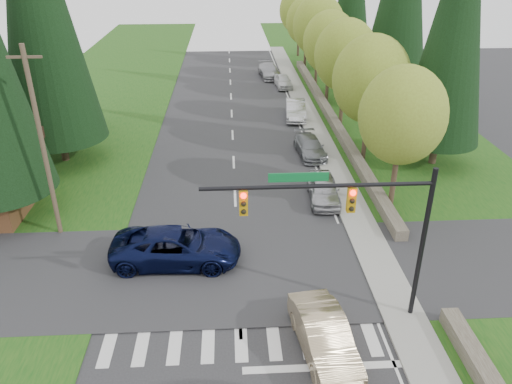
{
  "coord_description": "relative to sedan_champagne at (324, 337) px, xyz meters",
  "views": [
    {
      "loc": [
        -0.25,
        -11.56,
        14.25
      ],
      "look_at": [
        1.02,
        10.79,
        2.8
      ],
      "focal_mm": 35.0,
      "sensor_mm": 36.0,
      "label": 1
    }
  ],
  "objects": [
    {
      "name": "grass_east",
      "position": [
        9.86,
        17.44,
        -0.77
      ],
      "size": [
        14.0,
        110.0,
        0.06
      ],
      "primitive_type": "cube",
      "color": "#154913",
      "rests_on": "ground"
    },
    {
      "name": "stone_wall_north",
      "position": [
        5.46,
        27.44,
        -0.45
      ],
      "size": [
        0.7,
        40.0,
        0.7
      ],
      "primitive_type": "cube",
      "color": "#4C4438",
      "rests_on": "ground"
    },
    {
      "name": "decid_tree_1",
      "position": [
        6.16,
        18.44,
        5.0
      ],
      "size": [
        5.2,
        5.2,
        8.8
      ],
      "color": "#38281C",
      "rests_on": "ground"
    },
    {
      "name": "decid_tree_0",
      "position": [
        6.06,
        11.44,
        4.8
      ],
      "size": [
        4.8,
        4.8,
        8.37
      ],
      "color": "#38281C",
      "rests_on": "ground"
    },
    {
      "name": "parked_car_c",
      "position": [
        2.46,
        27.81,
        -0.01
      ],
      "size": [
        2.06,
        4.87,
        1.56
      ],
      "primitive_type": "imported",
      "rotation": [
        0.0,
        0.0,
        -0.09
      ],
      "color": "silver",
      "rests_on": "ground"
    },
    {
      "name": "parked_car_a",
      "position": [
        2.19,
        12.41,
        -0.05
      ],
      "size": [
        2.02,
        4.47,
        1.49
      ],
      "primitive_type": "imported",
      "rotation": [
        0.0,
        0.0,
        -0.06
      ],
      "color": "#AAAAAF",
      "rests_on": "ground"
    },
    {
      "name": "parked_car_e",
      "position": [
        1.34,
        42.35,
        -0.05
      ],
      "size": [
        2.62,
        5.31,
        1.48
      ],
      "primitive_type": "imported",
      "rotation": [
        0.0,
        0.0,
        0.11
      ],
      "color": "#9C9CA1",
      "rests_on": "ground"
    },
    {
      "name": "sedan_champagne",
      "position": [
        0.0,
        0.0,
        0.0
      ],
      "size": [
        2.33,
        5.01,
        1.59
      ],
      "primitive_type": "imported",
      "rotation": [
        0.0,
        0.0,
        0.14
      ],
      "color": "tan",
      "rests_on": "ground"
    },
    {
      "name": "sidewalk_east",
      "position": [
        3.76,
        19.44,
        -0.73
      ],
      "size": [
        1.8,
        80.0,
        0.13
      ],
      "primitive_type": "cube",
      "color": "gray",
      "rests_on": "ground"
    },
    {
      "name": "conifer_e_a",
      "position": [
        10.86,
        17.44,
        9.0
      ],
      "size": [
        5.44,
        5.44,
        17.8
      ],
      "color": "#38281C",
      "rests_on": "ground"
    },
    {
      "name": "utility_pole",
      "position": [
        -12.64,
        9.44,
        4.35
      ],
      "size": [
        1.6,
        0.24,
        10.0
      ],
      "color": "#473828",
      "rests_on": "ground"
    },
    {
      "name": "decid_tree_5",
      "position": [
        5.96,
        46.44,
        4.74
      ],
      "size": [
        4.8,
        4.8,
        8.3
      ],
      "color": "#38281C",
      "rests_on": "ground"
    },
    {
      "name": "curb_east",
      "position": [
        2.91,
        19.44,
        -0.73
      ],
      "size": [
        0.2,
        80.0,
        0.13
      ],
      "primitive_type": "cube",
      "color": "gray",
      "rests_on": "ground"
    },
    {
      "name": "suv_navy",
      "position": [
        -6.1,
        6.39,
        0.07
      ],
      "size": [
        6.36,
        3.12,
        1.74
      ],
      "primitive_type": "imported",
      "rotation": [
        0.0,
        0.0,
        1.53
      ],
      "color": "black",
      "rests_on": "ground"
    },
    {
      "name": "decid_tree_6",
      "position": [
        6.06,
        53.44,
        5.07
      ],
      "size": [
        5.2,
        5.2,
        8.86
      ],
      "color": "#38281C",
      "rests_on": "ground"
    },
    {
      "name": "parked_car_b",
      "position": [
        2.46,
        19.44,
        -0.14
      ],
      "size": [
        2.15,
        4.63,
        1.31
      ],
      "primitive_type": "imported",
      "rotation": [
        0.0,
        0.0,
        0.07
      ],
      "color": "slate",
      "rests_on": "ground"
    },
    {
      "name": "parked_car_d",
      "position": [
        2.46,
        37.98,
        -0.12
      ],
      "size": [
        1.82,
        4.03,
        1.34
      ],
      "primitive_type": "imported",
      "rotation": [
        0.0,
        0.0,
        0.06
      ],
      "color": "silver",
      "rests_on": "ground"
    },
    {
      "name": "decid_tree_3",
      "position": [
        6.06,
        32.44,
        4.87
      ],
      "size": [
        5.0,
        5.0,
        8.55
      ],
      "color": "#38281C",
      "rests_on": "ground"
    },
    {
      "name": "traffic_signal",
      "position": [
        1.23,
        1.94,
        4.19
      ],
      "size": [
        8.7,
        0.37,
        6.8
      ],
      "color": "black",
      "rests_on": "ground"
    },
    {
      "name": "decid_tree_2",
      "position": [
        5.96,
        25.44,
        5.13
      ],
      "size": [
        5.0,
        5.0,
        8.82
      ],
      "color": "#38281C",
      "rests_on": "ground"
    },
    {
      "name": "cross_street",
      "position": [
        -3.14,
        5.44,
        -0.8
      ],
      "size": [
        120.0,
        8.0,
        0.1
      ],
      "primitive_type": "cube",
      "color": "#28282B",
      "rests_on": "ground"
    },
    {
      "name": "decid_tree_4",
      "position": [
        6.16,
        39.44,
        5.27
      ],
      "size": [
        5.4,
        5.4,
        9.18
      ],
      "color": "#38281C",
      "rests_on": "ground"
    },
    {
      "name": "grass_west",
      "position": [
        -16.14,
        17.44,
        -0.77
      ],
      "size": [
        14.0,
        110.0,
        0.06
      ],
      "primitive_type": "cube",
      "color": "#154913",
      "rests_on": "ground"
    }
  ]
}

